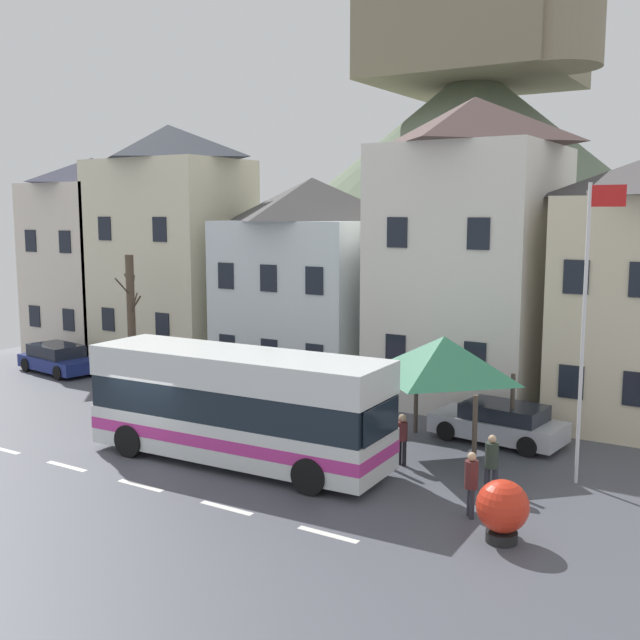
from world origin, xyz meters
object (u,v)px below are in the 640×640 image
at_px(public_bench, 489,425).
at_px(flagpole, 587,315).
at_px(townhouse_00, 96,256).
at_px(pedestrian_00, 402,435).
at_px(pedestrian_01, 471,479).
at_px(townhouse_01, 171,246).
at_px(pedestrian_02, 492,460).
at_px(harbour_buoy, 503,508).
at_px(bare_tree_00, 131,319).
at_px(transit_bus, 237,407).
at_px(parked_car_00, 499,423).
at_px(townhouse_03, 471,251).
at_px(parked_car_01, 58,359).
at_px(hilltop_castle, 472,194).
at_px(bus_shelter, 444,358).
at_px(townhouse_02, 312,279).
at_px(parked_car_02, 235,384).

relative_size(public_bench, flagpole, 0.21).
xyz_separation_m(townhouse_00, pedestrian_00, (22.19, -8.44, -4.20)).
bearing_deg(pedestrian_01, townhouse_01, 151.47).
relative_size(pedestrian_02, harbour_buoy, 1.10).
relative_size(townhouse_00, bare_tree_00, 1.81).
bearing_deg(townhouse_01, bare_tree_00, -66.89).
relative_size(transit_bus, flagpole, 1.16).
bearing_deg(public_bench, flagpole, -36.83).
bearing_deg(harbour_buoy, parked_car_00, 109.18).
relative_size(pedestrian_00, harbour_buoy, 1.07).
xyz_separation_m(townhouse_03, parked_car_01, (-17.97, -5.43, -5.24)).
bearing_deg(hilltop_castle, pedestrian_01, -68.98).
bearing_deg(flagpole, townhouse_00, 164.98).
bearing_deg(harbour_buoy, parked_car_01, 163.53).
relative_size(parked_car_01, bare_tree_00, 0.79).
bearing_deg(pedestrian_02, bus_shelter, 135.02).
relative_size(transit_bus, parked_car_01, 2.13).
height_order(parked_car_00, bare_tree_00, bare_tree_00).
distance_m(public_bench, harbour_buoy, 7.95).
height_order(hilltop_castle, transit_bus, hilltop_castle).
bearing_deg(transit_bus, public_bench, 45.40).
bearing_deg(townhouse_03, pedestrian_00, -81.23).
height_order(transit_bus, public_bench, transit_bus).
distance_m(pedestrian_00, flagpole, 6.21).
bearing_deg(flagpole, transit_bus, -158.63).
relative_size(parked_car_01, pedestrian_01, 2.71).
bearing_deg(bare_tree_00, harbour_buoy, -20.19).
height_order(townhouse_00, townhouse_02, townhouse_00).
xyz_separation_m(townhouse_02, harbour_buoy, (12.90, -12.27, -3.65)).
bearing_deg(pedestrian_00, flagpole, 13.93).
bearing_deg(harbour_buoy, bare_tree_00, 159.81).
bearing_deg(pedestrian_01, parked_car_00, 102.75).
distance_m(pedestrian_02, bare_tree_00, 17.89).
distance_m(parked_car_01, pedestrian_02, 22.71).
distance_m(parked_car_01, bare_tree_00, 5.49).
relative_size(transit_bus, bus_shelter, 2.58).
bearing_deg(pedestrian_00, townhouse_01, 154.02).
bearing_deg(bare_tree_00, townhouse_03, 23.25).
xyz_separation_m(parked_car_01, harbour_buoy, (23.56, -6.97, 0.16)).
relative_size(parked_car_00, pedestrian_02, 2.74).
distance_m(parked_car_00, harbour_buoy, 7.74).
bearing_deg(townhouse_01, townhouse_03, 3.23).
xyz_separation_m(transit_bus, pedestrian_00, (4.27, 2.36, -0.76)).
height_order(parked_car_02, pedestrian_02, pedestrian_02).
distance_m(transit_bus, parked_car_01, 16.15).
bearing_deg(parked_car_02, townhouse_01, 142.89).
relative_size(pedestrian_00, pedestrian_02, 0.97).
xyz_separation_m(hilltop_castle, bus_shelter, (8.03, -23.27, -5.49)).
bearing_deg(flagpole, townhouse_01, 162.24).
bearing_deg(parked_car_00, townhouse_03, -53.29).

